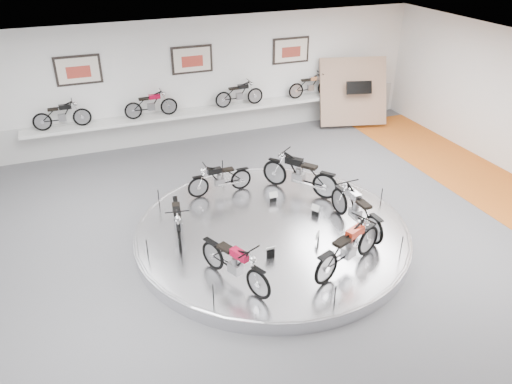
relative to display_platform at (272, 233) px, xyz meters
name	(u,v)px	position (x,y,z in m)	size (l,w,h in m)	color
floor	(277,245)	(0.00, -0.30, -0.15)	(16.00, 16.00, 0.00)	#515154
ceiling	(281,75)	(0.00, -0.30, 3.85)	(16.00, 16.00, 0.00)	white
wall_back	(193,81)	(0.00, 6.70, 1.85)	(16.00, 16.00, 0.00)	white
orange_carpet_strip	(502,193)	(6.80, -0.30, -0.14)	(2.40, 12.60, 0.01)	#C36C19
dado_band	(196,123)	(0.00, 6.68, 0.40)	(15.68, 0.04, 1.10)	#BCBCBA
display_platform	(272,233)	(0.00, 0.00, 0.00)	(6.40, 6.40, 0.30)	silver
platform_rim	(272,228)	(0.00, 0.00, 0.12)	(6.40, 6.40, 0.10)	#B2B2BA
shelf	(197,113)	(0.00, 6.40, 0.85)	(11.00, 0.55, 0.10)	silver
poster_left	(78,70)	(-3.50, 6.66, 2.55)	(1.35, 0.06, 0.88)	beige
poster_center	(192,60)	(0.00, 6.66, 2.55)	(1.35, 0.06, 0.88)	beige
poster_right	(291,50)	(3.50, 6.66, 2.55)	(1.35, 0.06, 0.88)	beige
display_panel	(353,92)	(5.60, 5.80, 1.10)	(2.40, 0.12, 2.40)	#96745F
shelf_bike_a	(62,117)	(-4.20, 6.40, 1.27)	(1.22, 0.42, 0.73)	black
shelf_bike_b	(151,106)	(-1.50, 6.40, 1.27)	(1.22, 0.42, 0.73)	maroon
shelf_bike_c	(239,95)	(1.50, 6.40, 1.27)	(1.22, 0.42, 0.73)	black
shelf_bike_d	(311,87)	(4.20, 6.40, 1.27)	(1.22, 0.42, 0.73)	#ABABB0
bike_a	(299,173)	(1.35, 1.36, 0.69)	(1.85, 0.65, 1.09)	black
bike_b	(220,178)	(-0.62, 2.04, 0.59)	(1.48, 0.52, 0.87)	black
bike_c	(177,220)	(-2.13, 0.44, 0.60)	(1.51, 0.53, 0.89)	black
bike_d	(235,263)	(-1.47, -1.58, 0.63)	(1.64, 0.58, 0.96)	maroon
bike_e	(349,247)	(0.84, -1.99, 0.67)	(1.77, 0.63, 1.04)	#B62D17
bike_f	(356,209)	(1.80, -0.71, 0.66)	(1.74, 0.61, 1.02)	#ABABB0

